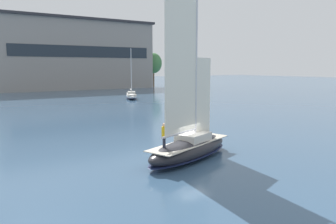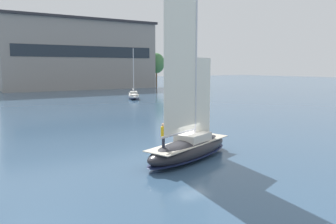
{
  "view_description": "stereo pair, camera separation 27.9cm",
  "coord_description": "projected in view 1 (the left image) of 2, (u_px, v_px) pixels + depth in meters",
  "views": [
    {
      "loc": [
        -13.47,
        -18.77,
        6.57
      ],
      "look_at": [
        0.0,
        3.0,
        3.09
      ],
      "focal_mm": 35.0,
      "sensor_mm": 36.0,
      "label": 1
    },
    {
      "loc": [
        -13.23,
        -18.92,
        6.57
      ],
      "look_at": [
        0.0,
        3.0,
        3.09
      ],
      "focal_mm": 35.0,
      "sensor_mm": 36.0,
      "label": 2
    }
  ],
  "objects": [
    {
      "name": "sailboat_moored_mid_channel",
      "position": [
        131.0,
        95.0,
        69.32
      ],
      "size": [
        4.77,
        7.9,
        10.52
      ],
      "color": "white",
      "rests_on": "ground"
    },
    {
      "name": "waterfront_building",
      "position": [
        77.0,
        55.0,
        101.12
      ],
      "size": [
        46.43,
        16.41,
        21.01
      ],
      "color": "gray",
      "rests_on": "ground"
    },
    {
      "name": "tree_shore_left",
      "position": [
        154.0,
        63.0,
        110.9
      ],
      "size": [
        5.57,
        5.57,
        11.46
      ],
      "color": "brown",
      "rests_on": "ground"
    },
    {
      "name": "sailboat_main",
      "position": [
        190.0,
        146.0,
        23.6
      ],
      "size": [
        9.21,
        5.52,
        12.25
      ],
      "color": "#232328",
      "rests_on": "ground"
    },
    {
      "name": "ground_plane",
      "position": [
        190.0,
        159.0,
        23.73
      ],
      "size": [
        400.0,
        400.0,
        0.0
      ],
      "primitive_type": "plane",
      "color": "#385675"
    }
  ]
}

